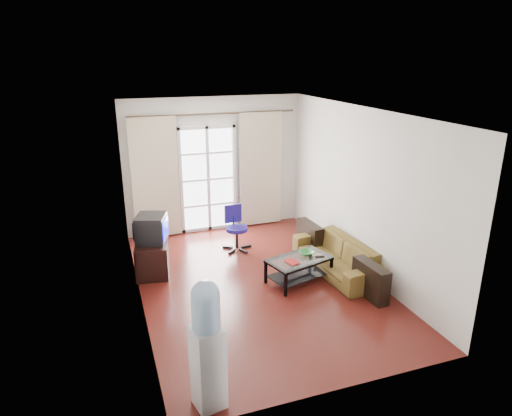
{
  "coord_description": "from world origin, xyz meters",
  "views": [
    {
      "loc": [
        -2.17,
        -6.15,
        3.48
      ],
      "look_at": [
        0.1,
        0.35,
        1.14
      ],
      "focal_mm": 32.0,
      "sensor_mm": 36.0,
      "label": 1
    }
  ],
  "objects_px": {
    "tv_stand": "(153,257)",
    "water_cooler": "(207,343)",
    "coffee_table": "(299,267)",
    "sofa": "(337,256)",
    "crt_tv": "(150,228)",
    "task_chair": "(236,237)"
  },
  "relations": [
    {
      "from": "coffee_table",
      "to": "task_chair",
      "type": "height_order",
      "value": "task_chair"
    },
    {
      "from": "sofa",
      "to": "coffee_table",
      "type": "bearing_deg",
      "value": -83.16
    },
    {
      "from": "coffee_table",
      "to": "tv_stand",
      "type": "relative_size",
      "value": 1.46
    },
    {
      "from": "task_chair",
      "to": "water_cooler",
      "type": "distance_m",
      "value": 4.04
    },
    {
      "from": "coffee_table",
      "to": "tv_stand",
      "type": "bearing_deg",
      "value": 153.44
    },
    {
      "from": "sofa",
      "to": "crt_tv",
      "type": "xyz_separation_m",
      "value": [
        -2.92,
        0.97,
        0.51
      ]
    },
    {
      "from": "tv_stand",
      "to": "crt_tv",
      "type": "xyz_separation_m",
      "value": [
        0.0,
        0.03,
        0.5
      ]
    },
    {
      "from": "sofa",
      "to": "task_chair",
      "type": "xyz_separation_m",
      "value": [
        -1.32,
        1.43,
        -0.02
      ]
    },
    {
      "from": "tv_stand",
      "to": "water_cooler",
      "type": "relative_size",
      "value": 0.53
    },
    {
      "from": "coffee_table",
      "to": "water_cooler",
      "type": "bearing_deg",
      "value": -132.53
    },
    {
      "from": "coffee_table",
      "to": "task_chair",
      "type": "xyz_separation_m",
      "value": [
        -0.56,
        1.56,
        -0.02
      ]
    },
    {
      "from": "coffee_table",
      "to": "sofa",
      "type": "bearing_deg",
      "value": 10.42
    },
    {
      "from": "task_chair",
      "to": "water_cooler",
      "type": "bearing_deg",
      "value": -115.88
    },
    {
      "from": "sofa",
      "to": "tv_stand",
      "type": "distance_m",
      "value": 3.07
    },
    {
      "from": "crt_tv",
      "to": "task_chair",
      "type": "distance_m",
      "value": 1.74
    },
    {
      "from": "crt_tv",
      "to": "task_chair",
      "type": "xyz_separation_m",
      "value": [
        1.59,
        0.46,
        -0.54
      ]
    },
    {
      "from": "coffee_table",
      "to": "crt_tv",
      "type": "height_order",
      "value": "crt_tv"
    },
    {
      "from": "coffee_table",
      "to": "water_cooler",
      "type": "xyz_separation_m",
      "value": [
        -2.0,
        -2.18,
        0.49
      ]
    },
    {
      "from": "coffee_table",
      "to": "task_chair",
      "type": "relative_size",
      "value": 1.34
    },
    {
      "from": "crt_tv",
      "to": "task_chair",
      "type": "bearing_deg",
      "value": 35.5
    },
    {
      "from": "coffee_table",
      "to": "crt_tv",
      "type": "bearing_deg",
      "value": 152.87
    },
    {
      "from": "tv_stand",
      "to": "water_cooler",
      "type": "xyz_separation_m",
      "value": [
        0.16,
        -3.26,
        0.47
      ]
    }
  ]
}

